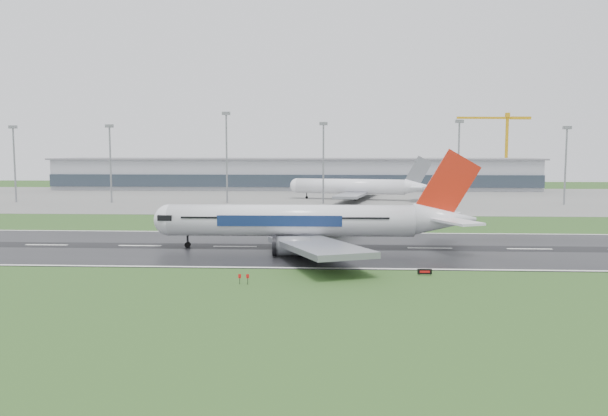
{
  "coord_description": "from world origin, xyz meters",
  "views": [
    {
      "loc": [
        20.54,
        -121.18,
        20.04
      ],
      "look_at": [
        13.71,
        12.0,
        7.0
      ],
      "focal_mm": 35.26,
      "sensor_mm": 36.0,
      "label": 1
    }
  ],
  "objects": [
    {
      "name": "floodmast_1",
      "position": [
        -63.91,
        100.0,
        14.16
      ],
      "size": [
        0.64,
        0.64,
        28.31
      ],
      "primitive_type": "cylinder",
      "color": "gray",
      "rests_on": "ground"
    },
    {
      "name": "tower_crane",
      "position": [
        111.15,
        200.0,
        19.87
      ],
      "size": [
        39.83,
        7.08,
        39.74
      ],
      "primitive_type": null,
      "rotation": [
        0.0,
        0.0,
        0.12
      ],
      "color": "gold",
      "rests_on": "ground"
    },
    {
      "name": "floodmast_2",
      "position": [
        -19.7,
        100.0,
        16.44
      ],
      "size": [
        0.64,
        0.64,
        32.87
      ],
      "primitive_type": "cylinder",
      "color": "gray",
      "rests_on": "ground"
    },
    {
      "name": "ground",
      "position": [
        0.0,
        0.0,
        0.0
      ],
      "size": [
        520.0,
        520.0,
        0.0
      ],
      "primitive_type": "plane",
      "color": "#25481A",
      "rests_on": "ground"
    },
    {
      "name": "terminal",
      "position": [
        0.0,
        185.0,
        7.5
      ],
      "size": [
        240.0,
        36.0,
        15.0
      ],
      "primitive_type": "cube",
      "color": "#94979F",
      "rests_on": "ground"
    },
    {
      "name": "floodmast_0",
      "position": [
        -101.1,
        100.0,
        14.01
      ],
      "size": [
        0.64,
        0.64,
        28.02
      ],
      "primitive_type": "cylinder",
      "color": "gray",
      "rests_on": "ground"
    },
    {
      "name": "floodmast_3",
      "position": [
        16.36,
        100.0,
        14.51
      ],
      "size": [
        0.64,
        0.64,
        29.01
      ],
      "primitive_type": "cylinder",
      "color": "gray",
      "rests_on": "ground"
    },
    {
      "name": "runway_sign",
      "position": [
        35.05,
        -26.24,
        0.52
      ],
      "size": [
        2.3,
        0.74,
        1.04
      ],
      "primitive_type": null,
      "rotation": [
        0.0,
        0.0,
        0.21
      ],
      "color": "black",
      "rests_on": "ground"
    },
    {
      "name": "runway",
      "position": [
        0.0,
        0.0,
        0.05
      ],
      "size": [
        400.0,
        45.0,
        0.1
      ],
      "primitive_type": "cube",
      "color": "black",
      "rests_on": "ground"
    },
    {
      "name": "parked_airliner",
      "position": [
        29.19,
        118.3,
        8.58
      ],
      "size": [
        68.02,
        64.95,
        17.0
      ],
      "primitive_type": null,
      "rotation": [
        0.0,
        0.0,
        -0.21
      ],
      "color": "white",
      "rests_on": "apron"
    },
    {
      "name": "main_airliner",
      "position": [
        16.35,
        -1.43,
        9.71
      ],
      "size": [
        65.9,
        62.84,
        19.21
      ],
      "primitive_type": null,
      "rotation": [
        0.0,
        0.0,
        0.01
      ],
      "color": "silver",
      "rests_on": "runway"
    },
    {
      "name": "floodmast_5",
      "position": [
        104.25,
        100.0,
        13.7
      ],
      "size": [
        0.64,
        0.64,
        27.39
      ],
      "primitive_type": "cylinder",
      "color": "gray",
      "rests_on": "ground"
    },
    {
      "name": "apron",
      "position": [
        0.0,
        125.0,
        0.04
      ],
      "size": [
        400.0,
        130.0,
        0.08
      ],
      "primitive_type": "cube",
      "color": "slate",
      "rests_on": "ground"
    },
    {
      "name": "floodmast_4",
      "position": [
        65.8,
        100.0,
        14.86
      ],
      "size": [
        0.64,
        0.64,
        29.72
      ],
      "primitive_type": "cylinder",
      "color": "gray",
      "rests_on": "ground"
    }
  ]
}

